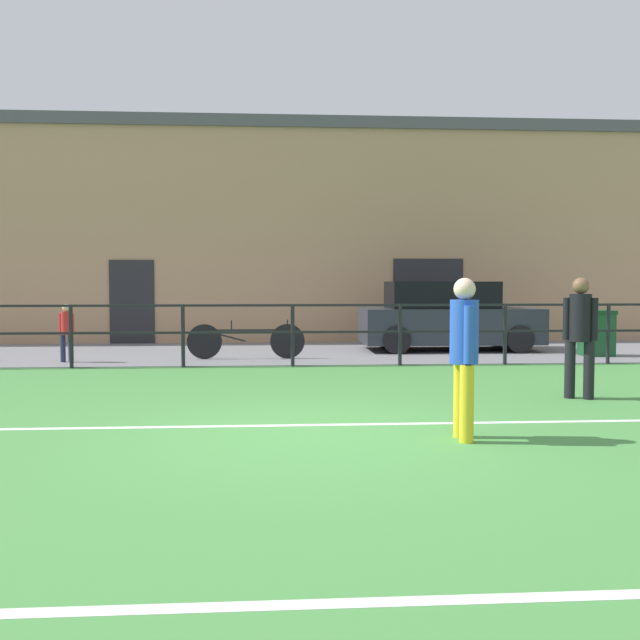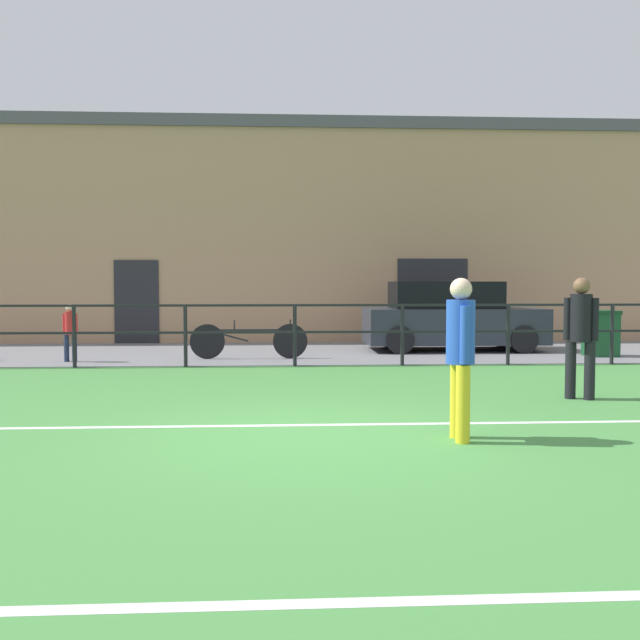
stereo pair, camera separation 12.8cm
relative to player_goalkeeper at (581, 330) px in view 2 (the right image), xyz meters
name	(u,v)px [view 2 (the right image)]	position (x,y,z in m)	size (l,w,h in m)	color
ground	(308,437)	(-3.70, -2.04, -0.94)	(60.00, 44.00, 0.04)	#478C42
field_line_touchline	(306,425)	(-3.70, -1.54, -0.92)	(36.00, 0.11, 0.00)	white
field_line_hash	(339,603)	(-3.70, -5.91, -0.92)	(36.00, 0.11, 0.00)	white
pavement_strip	(292,352)	(-3.70, 6.46, -0.91)	(48.00, 5.00, 0.02)	slate
perimeter_fence	(295,326)	(-3.70, 3.96, -0.17)	(36.07, 0.07, 1.15)	black
clubhouse_facade	(290,233)	(-3.70, 10.16, 1.95)	(28.00, 2.56, 5.72)	tan
player_goalkeeper	(581,330)	(0.00, 0.00, 0.00)	(0.40, 0.28, 1.62)	black
player_striker	(460,348)	(-2.22, -2.37, -0.01)	(0.28, 0.44, 1.60)	gold
spectator_child	(70,329)	(-8.00, 4.77, -0.27)	(0.30, 0.20, 1.11)	#232D4C
parked_car_red	(451,318)	(-0.13, 6.70, -0.16)	(3.95, 1.80, 1.55)	#282D38
bicycle_parked_0	(249,341)	(-4.60, 5.16, -0.54)	(2.35, 0.04, 0.78)	black
trash_bin_0	(601,333)	(2.66, 5.24, -0.42)	(0.65, 0.55, 0.95)	#194C28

